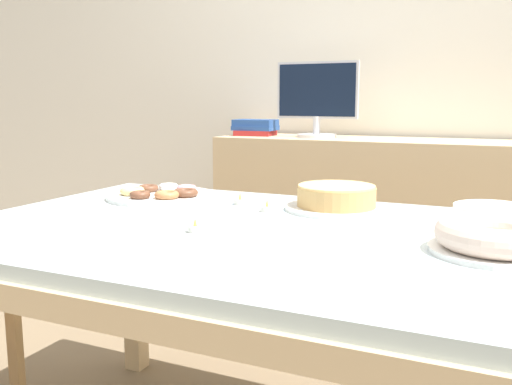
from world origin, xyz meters
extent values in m
cube|color=silver|center=(0.00, 1.74, 1.30)|extent=(8.00, 0.10, 2.60)
cube|color=silver|center=(0.00, 0.00, 0.75)|extent=(1.60, 1.05, 0.04)
cube|color=#D1B284|center=(0.00, -0.50, 0.70)|extent=(1.63, 0.08, 0.06)
cube|color=#D1B284|center=(0.00, 0.50, 0.70)|extent=(1.63, 0.08, 0.06)
cube|color=#D1B284|center=(-0.77, 0.00, 0.70)|extent=(0.08, 1.08, 0.06)
cube|color=#D1B284|center=(-0.75, 0.48, 0.35)|extent=(0.07, 0.07, 0.70)
cube|color=tan|center=(-0.99, 0.07, 0.23)|extent=(0.05, 0.05, 0.45)
cube|color=#D1B284|center=(0.00, 1.44, 0.45)|extent=(1.59, 0.44, 0.91)
cylinder|color=silver|center=(-0.31, 1.44, 0.92)|extent=(0.20, 0.20, 0.02)
cylinder|color=silver|center=(-0.31, 1.44, 0.97)|extent=(0.04, 0.04, 0.09)
cube|color=silver|center=(-0.31, 1.44, 1.14)|extent=(0.42, 0.02, 0.28)
cube|color=black|center=(-0.31, 1.43, 1.14)|extent=(0.40, 0.00, 0.26)
cube|color=maroon|center=(-0.66, 1.44, 0.92)|extent=(0.21, 0.19, 0.03)
cube|color=#23478C|center=(-0.66, 1.44, 0.95)|extent=(0.22, 0.16, 0.02)
cube|color=#23478C|center=(-0.66, 1.44, 0.98)|extent=(0.22, 0.15, 0.03)
cylinder|color=white|center=(0.13, 0.33, 0.77)|extent=(0.31, 0.31, 0.01)
cylinder|color=tan|center=(0.13, 0.33, 0.81)|extent=(0.24, 0.24, 0.06)
cylinder|color=#F4CA7D|center=(0.13, 0.33, 0.84)|extent=(0.23, 0.23, 0.01)
cylinder|color=white|center=(0.60, -0.01, 0.77)|extent=(0.29, 0.29, 0.01)
torus|color=beige|center=(0.60, -0.01, 0.81)|extent=(0.26, 0.26, 0.06)
cylinder|color=white|center=(-0.48, 0.28, 0.77)|extent=(0.37, 0.37, 0.01)
torus|color=brown|center=(-0.37, 0.28, 0.79)|extent=(0.08, 0.08, 0.02)
torus|color=pink|center=(-0.42, 0.36, 0.79)|extent=(0.07, 0.07, 0.02)
torus|color=white|center=(-0.50, 0.37, 0.79)|extent=(0.07, 0.07, 0.02)
torus|color=brown|center=(-0.55, 0.31, 0.79)|extent=(0.07, 0.07, 0.02)
torus|color=#EAD184|center=(-0.56, 0.23, 0.79)|extent=(0.08, 0.08, 0.03)
torus|color=brown|center=(-0.49, 0.18, 0.79)|extent=(0.07, 0.07, 0.02)
torus|color=#B27042|center=(-0.41, 0.22, 0.79)|extent=(0.08, 0.08, 0.02)
cylinder|color=white|center=(0.58, 0.32, 0.77)|extent=(0.21, 0.21, 0.01)
cylinder|color=white|center=(0.58, 0.32, 0.78)|extent=(0.21, 0.21, 0.01)
cylinder|color=white|center=(0.58, 0.32, 0.79)|extent=(0.21, 0.21, 0.01)
cylinder|color=white|center=(0.58, 0.32, 0.80)|extent=(0.21, 0.21, 0.01)
cylinder|color=white|center=(0.58, 0.32, 0.81)|extent=(0.21, 0.21, 0.01)
cylinder|color=silver|center=(-0.05, 0.21, 0.77)|extent=(0.04, 0.04, 0.02)
cylinder|color=white|center=(-0.05, 0.21, 0.78)|extent=(0.03, 0.03, 0.00)
cone|color=#F9B74C|center=(-0.05, 0.21, 0.79)|extent=(0.01, 0.01, 0.02)
cylinder|color=silver|center=(-0.11, -0.11, 0.77)|extent=(0.04, 0.04, 0.02)
cylinder|color=white|center=(-0.11, -0.11, 0.78)|extent=(0.03, 0.03, 0.00)
cone|color=#F9B74C|center=(-0.11, -0.11, 0.79)|extent=(0.01, 0.01, 0.02)
cylinder|color=silver|center=(-0.18, 0.29, 0.77)|extent=(0.04, 0.04, 0.02)
cylinder|color=white|center=(-0.18, 0.29, 0.78)|extent=(0.03, 0.03, 0.00)
cone|color=#F9B74C|center=(-0.18, 0.29, 0.79)|extent=(0.01, 0.01, 0.02)
camera|label=1|loc=(0.63, -1.33, 1.10)|focal=40.00mm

